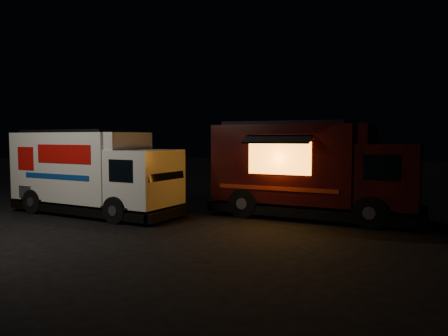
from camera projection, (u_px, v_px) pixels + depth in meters
ground at (146, 228)px, 12.77m from camera, size 80.00×80.00×0.00m
white_truck at (95, 172)px, 15.02m from camera, size 6.63×2.88×2.91m
red_truck at (315, 169)px, 14.39m from camera, size 6.98×2.97×3.18m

